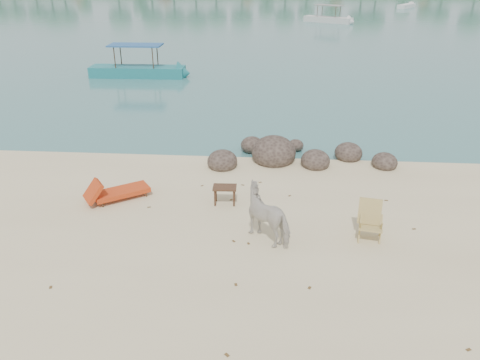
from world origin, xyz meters
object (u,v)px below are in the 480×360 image
Objects in this scene: lounge_chair at (121,190)px; deck_chair at (371,224)px; boulders at (288,156)px; cow at (270,215)px; side_table at (225,196)px; boat_near at (136,50)px.

deck_chair is (6.74, -1.73, 0.18)m from lounge_chair.
boulders is 5.09m from cow.
lounge_chair reaches higher than side_table.
cow is 0.24× the size of boat_near.
cow is at bearing -96.24° from boulders.
side_table is (-1.28, 1.70, -0.39)m from cow.
deck_chair reaches higher than boulders.
boulders is 1.00× the size of boat_near.
boulders is 9.68× the size of side_table.
cow is 2.36× the size of side_table.
boat_near reaches higher than cow.
boat_near is at bearing 68.74° from lounge_chair.
side_table is at bearing -67.36° from boat_near.
boat_near is at bearing 124.43° from boulders.
cow reaches higher than deck_chair.
boulders is at bearing -145.30° from cow.
boat_near reaches higher than lounge_chair.
side_table is at bearing -37.47° from lounge_chair.
lounge_chair is at bearing -76.78° from boat_near.
lounge_chair is (-4.84, -3.22, 0.08)m from boulders.
boulders is 15.67m from boat_near.
lounge_chair is at bearing 176.57° from deck_chair.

